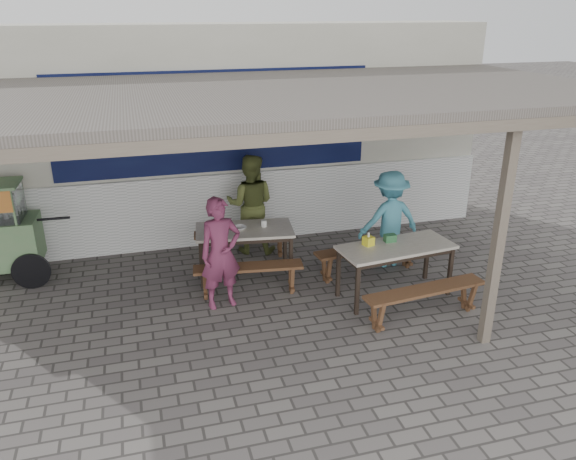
# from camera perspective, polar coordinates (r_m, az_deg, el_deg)

# --- Properties ---
(ground) EXTENTS (60.00, 60.00, 0.00)m
(ground) POSITION_cam_1_polar(r_m,az_deg,el_deg) (7.09, -1.23, -10.14)
(ground) COLOR #615C58
(ground) RESTS_ON ground
(back_wall) EXTENTS (9.00, 1.28, 3.50)m
(back_wall) POSITION_cam_1_polar(r_m,az_deg,el_deg) (9.74, -6.67, 9.62)
(back_wall) COLOR beige
(back_wall) RESTS_ON ground
(warung_roof) EXTENTS (9.00, 4.21, 2.81)m
(warung_roof) POSITION_cam_1_polar(r_m,az_deg,el_deg) (6.97, -3.18, 13.24)
(warung_roof) COLOR #5B554E
(warung_roof) RESTS_ON ground
(table_left) EXTENTS (1.48, 0.91, 0.75)m
(table_left) POSITION_cam_1_polar(r_m,az_deg,el_deg) (8.18, -4.44, -0.37)
(table_left) COLOR beige
(table_left) RESTS_ON ground
(bench_left_street) EXTENTS (1.52, 0.47, 0.45)m
(bench_left_street) POSITION_cam_1_polar(r_m,az_deg,el_deg) (7.74, -4.04, -4.39)
(bench_left_street) COLOR brown
(bench_left_street) RESTS_ON ground
(bench_left_wall) EXTENTS (1.52, 0.47, 0.45)m
(bench_left_wall) POSITION_cam_1_polar(r_m,az_deg,el_deg) (8.88, -4.67, -0.86)
(bench_left_wall) COLOR brown
(bench_left_wall) RESTS_ON ground
(table_right) EXTENTS (1.63, 0.84, 0.75)m
(table_right) POSITION_cam_1_polar(r_m,az_deg,el_deg) (7.72, 10.91, -2.10)
(table_right) COLOR beige
(table_right) RESTS_ON ground
(bench_right_street) EXTENTS (1.69, 0.47, 0.45)m
(bench_right_street) POSITION_cam_1_polar(r_m,az_deg,el_deg) (7.34, 13.72, -6.52)
(bench_right_street) COLOR brown
(bench_right_street) RESTS_ON ground
(bench_right_wall) EXTENTS (1.69, 0.47, 0.45)m
(bench_right_wall) POSITION_cam_1_polar(r_m,az_deg,el_deg) (8.40, 8.15, -2.34)
(bench_right_wall) COLOR brown
(bench_right_wall) RESTS_ON ground
(patron_street_side) EXTENTS (0.61, 0.46, 1.52)m
(patron_street_side) POSITION_cam_1_polar(r_m,az_deg,el_deg) (7.35, -6.86, -2.36)
(patron_street_side) COLOR #732C4C
(patron_street_side) RESTS_ON ground
(patron_wall_side) EXTENTS (0.94, 0.83, 1.62)m
(patron_wall_side) POSITION_cam_1_polar(r_m,az_deg,el_deg) (8.98, -3.82, 2.63)
(patron_wall_side) COLOR #58612D
(patron_wall_side) RESTS_ON ground
(patron_right_table) EXTENTS (0.99, 0.60, 1.50)m
(patron_right_table) POSITION_cam_1_polar(r_m,az_deg,el_deg) (8.64, 10.26, 1.10)
(patron_right_table) COLOR #4FA6BE
(patron_right_table) RESTS_ON ground
(tissue_box) EXTENTS (0.16, 0.16, 0.12)m
(tissue_box) POSITION_cam_1_polar(r_m,az_deg,el_deg) (7.62, 8.16, -1.11)
(tissue_box) COLOR yellow
(tissue_box) RESTS_ON table_right
(donation_box) EXTENTS (0.16, 0.10, 0.10)m
(donation_box) POSITION_cam_1_polar(r_m,az_deg,el_deg) (7.79, 10.32, -0.81)
(donation_box) COLOR #306C3D
(donation_box) RESTS_ON table_right
(condiment_jar) EXTENTS (0.08, 0.08, 0.09)m
(condiment_jar) POSITION_cam_1_polar(r_m,az_deg,el_deg) (8.20, -2.47, 0.68)
(condiment_jar) COLOR white
(condiment_jar) RESTS_ON table_left
(condiment_bowl) EXTENTS (0.23, 0.23, 0.05)m
(condiment_bowl) POSITION_cam_1_polar(r_m,az_deg,el_deg) (8.13, -4.94, 0.23)
(condiment_bowl) COLOR silver
(condiment_bowl) RESTS_ON table_left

